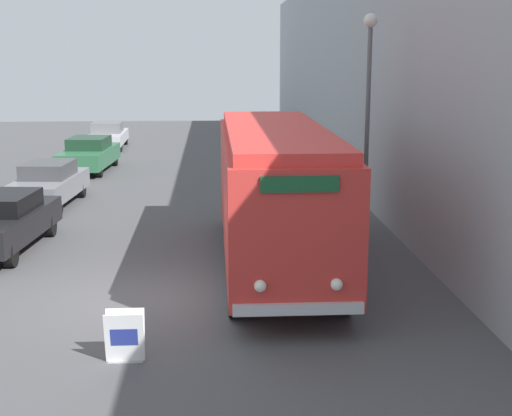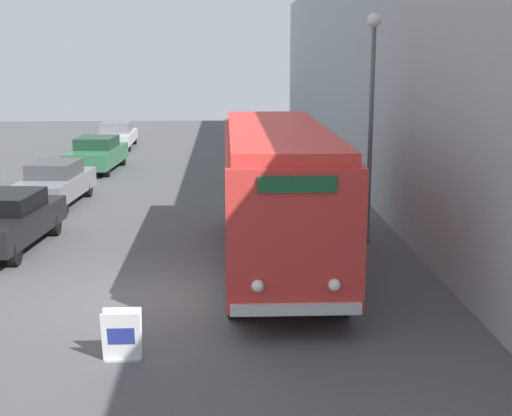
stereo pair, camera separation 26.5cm
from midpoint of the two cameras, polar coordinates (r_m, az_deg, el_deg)
ground_plane at (r=15.16m, az=-8.43°, el=-7.31°), size 80.00×80.00×0.00m
building_wall_right at (r=24.75m, az=9.72°, el=10.31°), size 0.30×60.00×8.51m
vintage_bus at (r=16.83m, az=2.15°, el=1.54°), size 2.44×9.45×3.37m
sign_board at (r=12.27m, az=-10.07°, el=-10.07°), size 0.65×0.33×0.88m
streetlamp at (r=19.04m, az=9.65°, el=8.83°), size 0.36×0.36×6.04m
parked_car_near at (r=19.69m, az=-18.97°, el=-0.92°), size 2.23×4.52×1.48m
parked_car_mid at (r=24.93m, az=-15.51°, el=1.94°), size 2.06×4.43×1.47m
parked_car_far at (r=31.81m, az=-12.39°, el=4.27°), size 2.17×4.61×1.47m
parked_car_distant at (r=39.35m, az=-10.91°, el=5.78°), size 1.90×4.42×1.39m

